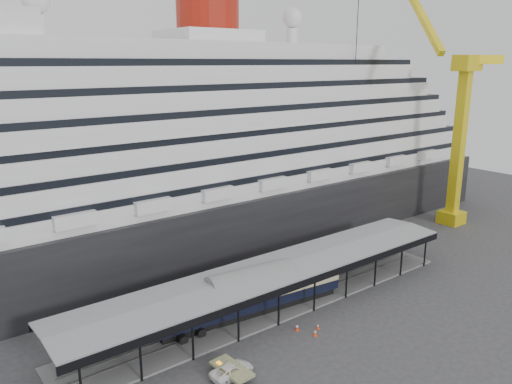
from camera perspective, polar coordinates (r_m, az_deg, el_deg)
ground at (r=61.85m, az=5.25°, el=-14.42°), size 200.00×200.00×0.00m
cruise_ship at (r=81.26m, az=-9.99°, el=6.19°), size 130.00×30.00×43.90m
platform_canopy at (r=64.08m, az=2.21°, el=-10.90°), size 56.00×9.18×5.30m
crane_yellow at (r=98.40m, az=21.87°, el=7.76°), size 23.83×18.78×47.60m
port_truck at (r=52.06m, az=-2.78°, el=-19.69°), size 4.68×2.38×1.27m
pullman_carriage at (r=61.66m, az=-0.60°, el=-11.36°), size 25.19×5.97×24.54m
traffic_cone_left at (r=59.62m, az=4.72°, el=-15.14°), size 0.55×0.55×0.84m
traffic_cone_mid at (r=58.79m, az=6.77°, el=-15.67°), size 0.52×0.52×0.83m
traffic_cone_right at (r=60.21m, az=7.09°, el=-14.99°), size 0.37×0.37×0.66m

